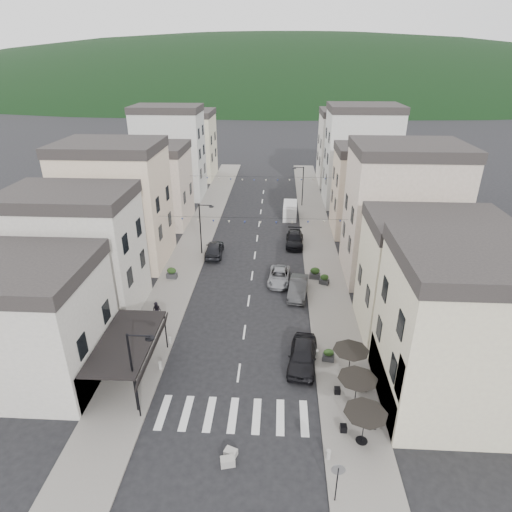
{
  "coord_description": "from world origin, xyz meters",
  "views": [
    {
      "loc": [
        2.58,
        -18.14,
        20.69
      ],
      "look_at": [
        0.56,
        18.38,
        3.5
      ],
      "focal_mm": 30.0,
      "sensor_mm": 36.0,
      "label": 1
    }
  ],
  "objects_px": {
    "parked_car_d": "(295,239)",
    "delivery_van": "(290,210)",
    "parked_car_b": "(298,288)",
    "parked_car_a": "(303,355)",
    "parked_car_e": "(214,249)",
    "pedestrian_a": "(135,327)",
    "parked_car_c": "(279,276)",
    "pedestrian_b": "(157,310)"
  },
  "relations": [
    {
      "from": "pedestrian_a",
      "to": "delivery_van",
      "type": "bearing_deg",
      "value": 58.53
    },
    {
      "from": "delivery_van",
      "to": "parked_car_b",
      "type": "bearing_deg",
      "value": -86.86
    },
    {
      "from": "parked_car_a",
      "to": "parked_car_b",
      "type": "height_order",
      "value": "parked_car_a"
    },
    {
      "from": "parked_car_e",
      "to": "pedestrian_b",
      "type": "distance_m",
      "value": 13.59
    },
    {
      "from": "parked_car_c",
      "to": "pedestrian_a",
      "type": "distance_m",
      "value": 15.24
    },
    {
      "from": "parked_car_e",
      "to": "pedestrian_b",
      "type": "relative_size",
      "value": 3.0
    },
    {
      "from": "delivery_van",
      "to": "pedestrian_a",
      "type": "xyz_separation_m",
      "value": [
        -12.9,
        -29.13,
        -0.11
      ]
    },
    {
      "from": "parked_car_b",
      "to": "pedestrian_a",
      "type": "relative_size",
      "value": 2.69
    },
    {
      "from": "pedestrian_a",
      "to": "parked_car_c",
      "type": "bearing_deg",
      "value": 33.39
    },
    {
      "from": "parked_car_a",
      "to": "pedestrian_a",
      "type": "height_order",
      "value": "pedestrian_a"
    },
    {
      "from": "parked_car_d",
      "to": "delivery_van",
      "type": "height_order",
      "value": "delivery_van"
    },
    {
      "from": "parked_car_b",
      "to": "parked_car_d",
      "type": "height_order",
      "value": "parked_car_b"
    },
    {
      "from": "parked_car_a",
      "to": "parked_car_c",
      "type": "distance_m",
      "value": 12.78
    },
    {
      "from": "parked_car_e",
      "to": "pedestrian_a",
      "type": "height_order",
      "value": "pedestrian_a"
    },
    {
      "from": "parked_car_d",
      "to": "parked_car_b",
      "type": "bearing_deg",
      "value": -87.88
    },
    {
      "from": "parked_car_a",
      "to": "pedestrian_b",
      "type": "height_order",
      "value": "pedestrian_b"
    },
    {
      "from": "parked_car_d",
      "to": "delivery_van",
      "type": "distance_m",
      "value": 9.73
    },
    {
      "from": "pedestrian_a",
      "to": "pedestrian_b",
      "type": "relative_size",
      "value": 1.11
    },
    {
      "from": "parked_car_d",
      "to": "delivery_van",
      "type": "relative_size",
      "value": 1.06
    },
    {
      "from": "parked_car_b",
      "to": "delivery_van",
      "type": "xyz_separation_m",
      "value": [
        -0.4,
        21.62,
        0.32
      ]
    },
    {
      "from": "parked_car_a",
      "to": "parked_car_e",
      "type": "height_order",
      "value": "parked_car_a"
    },
    {
      "from": "parked_car_d",
      "to": "pedestrian_a",
      "type": "xyz_separation_m",
      "value": [
        -13.3,
        -19.41,
        0.26
      ]
    },
    {
      "from": "parked_car_a",
      "to": "pedestrian_a",
      "type": "distance_m",
      "value": 13.56
    },
    {
      "from": "delivery_van",
      "to": "parked_car_d",
      "type": "bearing_deg",
      "value": -85.55
    },
    {
      "from": "parked_car_a",
      "to": "pedestrian_a",
      "type": "relative_size",
      "value": 2.83
    },
    {
      "from": "pedestrian_b",
      "to": "parked_car_e",
      "type": "bearing_deg",
      "value": 84.02
    },
    {
      "from": "parked_car_a",
      "to": "parked_car_e",
      "type": "distance_m",
      "value": 20.7
    },
    {
      "from": "parked_car_d",
      "to": "pedestrian_a",
      "type": "relative_size",
      "value": 2.88
    },
    {
      "from": "pedestrian_a",
      "to": "parked_car_e",
      "type": "bearing_deg",
      "value": 67.93
    },
    {
      "from": "parked_car_c",
      "to": "parked_car_d",
      "type": "distance_m",
      "value": 9.59
    },
    {
      "from": "parked_car_e",
      "to": "pedestrian_b",
      "type": "xyz_separation_m",
      "value": [
        -3.03,
        -13.25,
        0.1
      ]
    },
    {
      "from": "parked_car_d",
      "to": "parked_car_e",
      "type": "relative_size",
      "value": 1.06
    },
    {
      "from": "parked_car_b",
      "to": "parked_car_e",
      "type": "height_order",
      "value": "parked_car_e"
    },
    {
      "from": "parked_car_c",
      "to": "parked_car_d",
      "type": "height_order",
      "value": "parked_car_d"
    },
    {
      "from": "delivery_van",
      "to": "pedestrian_a",
      "type": "bearing_deg",
      "value": -111.81
    },
    {
      "from": "parked_car_a",
      "to": "parked_car_b",
      "type": "xyz_separation_m",
      "value": [
        0.0,
        10.17,
        -0.07
      ]
    },
    {
      "from": "parked_car_c",
      "to": "pedestrian_a",
      "type": "height_order",
      "value": "pedestrian_a"
    },
    {
      "from": "parked_car_b",
      "to": "parked_car_d",
      "type": "bearing_deg",
      "value": 97.19
    },
    {
      "from": "parked_car_a",
      "to": "parked_car_d",
      "type": "height_order",
      "value": "parked_car_a"
    },
    {
      "from": "parked_car_e",
      "to": "pedestrian_a",
      "type": "xyz_separation_m",
      "value": [
        -4.1,
        -15.89,
        0.19
      ]
    },
    {
      "from": "parked_car_a",
      "to": "parked_car_c",
      "type": "relative_size",
      "value": 1.09
    },
    {
      "from": "parked_car_a",
      "to": "parked_car_e",
      "type": "xyz_separation_m",
      "value": [
        -9.2,
        18.55,
        -0.03
      ]
    }
  ]
}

